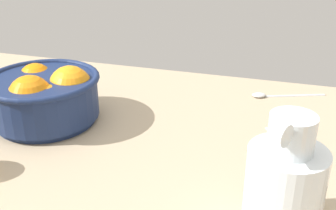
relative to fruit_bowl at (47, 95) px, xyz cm
name	(u,v)px	position (x,y,z in cm)	size (l,w,h in cm)	color
ground_plane	(159,166)	(26.16, -7.82, -7.29)	(147.63, 87.39, 3.00)	tan
fruit_bowl	(47,95)	(0.00, 0.00, 0.00)	(22.67, 22.67, 11.56)	navy
juice_pitcher	(284,190)	(47.19, -19.33, 0.28)	(10.35, 13.76, 17.56)	white
spoon	(277,95)	(44.20, 25.97, -5.36)	(16.77, 7.43, 1.00)	silver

